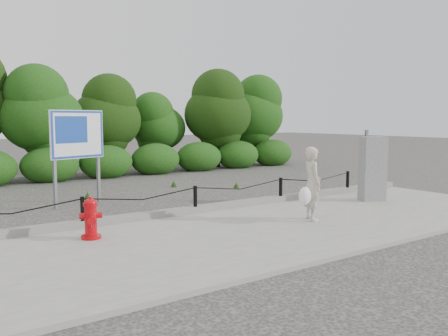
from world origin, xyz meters
TOP-DOWN VIEW (x-y plane):
  - ground at (0.00, 0.00)m, footprint 90.00×90.00m
  - sidewalk at (0.00, -2.00)m, footprint 14.00×4.00m
  - curb at (0.00, 0.05)m, footprint 14.00×0.22m
  - chain_barrier at (0.00, 0.00)m, footprint 10.06×0.06m
  - treeline at (0.00, 8.94)m, footprint 20.36×3.61m
  - fire_hydrant at (-2.65, -0.86)m, footprint 0.42×0.43m
  - pedestrian at (1.54, -1.99)m, footprint 0.76×0.64m
  - utility_cabinet at (4.50, -1.20)m, footprint 0.70×0.55m
  - advertising_sign at (-1.67, 2.75)m, footprint 1.42×0.49m

SIDE VIEW (x-z plane):
  - ground at x=0.00m, z-range 0.00..0.00m
  - sidewalk at x=0.00m, z-range 0.00..0.08m
  - curb at x=0.00m, z-range 0.08..0.22m
  - fire_hydrant at x=-2.65m, z-range 0.06..0.80m
  - chain_barrier at x=0.00m, z-range 0.16..0.76m
  - pedestrian at x=1.54m, z-range 0.07..1.57m
  - utility_cabinet at x=4.50m, z-range 0.00..1.78m
  - advertising_sign at x=-1.67m, z-range 0.48..2.83m
  - treeline at x=0.00m, z-range 0.13..4.73m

